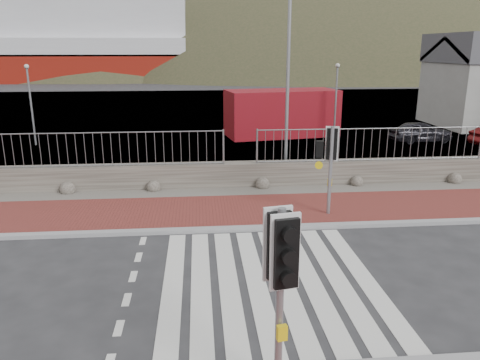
{
  "coord_description": "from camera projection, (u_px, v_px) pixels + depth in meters",
  "views": [
    {
      "loc": [
        -1.47,
        -9.1,
        4.91
      ],
      "look_at": [
        -0.38,
        3.0,
        1.47
      ],
      "focal_mm": 35.0,
      "sensor_mm": 36.0,
      "label": 1
    }
  ],
  "objects": [
    {
      "name": "hills_backdrop",
      "position": [
        238.0,
        182.0,
        101.28
      ],
      "size": [
        254.0,
        90.0,
        100.0
      ],
      "color": "#313520",
      "rests_on": "ground"
    },
    {
      "name": "railing",
      "position": [
        240.0,
        138.0,
        16.54
      ],
      "size": [
        18.07,
        0.07,
        1.22
      ],
      "color": "gray",
      "rests_on": "stone_wall"
    },
    {
      "name": "car_a",
      "position": [
        421.0,
        132.0,
        25.15
      ],
      "size": [
        3.36,
        1.52,
        1.12
      ],
      "primitive_type": "imported",
      "rotation": [
        0.0,
        0.0,
        1.63
      ],
      "color": "black",
      "rests_on": "ground"
    },
    {
      "name": "shipping_container",
      "position": [
        282.0,
        113.0,
        26.83
      ],
      "size": [
        6.61,
        3.64,
        2.61
      ],
      "primitive_type": "cube",
      "rotation": [
        0.0,
        0.0,
        0.17
      ],
      "color": "maroon",
      "rests_on": "ground"
    },
    {
      "name": "traffic_signal_far",
      "position": [
        330.0,
        152.0,
        13.64
      ],
      "size": [
        0.67,
        0.37,
        2.73
      ],
      "rotation": [
        0.0,
        0.0,
        2.86
      ],
      "color": "gray",
      "rests_on": "ground"
    },
    {
      "name": "zebra_crossing",
      "position": [
        270.0,
        281.0,
        10.18
      ],
      "size": [
        4.62,
        5.6,
        0.01
      ],
      "color": "silver",
      "rests_on": "ground"
    },
    {
      "name": "ferry",
      "position": [
        45.0,
        45.0,
        71.66
      ],
      "size": [
        50.0,
        16.0,
        20.0
      ],
      "color": "maroon",
      "rests_on": "ground"
    },
    {
      "name": "kerb_far",
      "position": [
        254.0,
        228.0,
        13.04
      ],
      "size": [
        40.0,
        0.25,
        0.12
      ],
      "primitive_type": "cube",
      "color": "gray",
      "rests_on": "ground"
    },
    {
      "name": "stone_wall",
      "position": [
        240.0,
        175.0,
        17.06
      ],
      "size": [
        40.0,
        0.6,
        0.9
      ],
      "primitive_type": "cube",
      "color": "#4A443D",
      "rests_on": "ground"
    },
    {
      "name": "traffic_signal_near",
      "position": [
        281.0,
        264.0,
        6.36
      ],
      "size": [
        0.45,
        0.32,
        2.88
      ],
      "rotation": [
        0.0,
        0.0,
        0.18
      ],
      "color": "gray",
      "rests_on": "ground"
    },
    {
      "name": "quay",
      "position": [
        217.0,
        112.0,
        36.92
      ],
      "size": [
        120.0,
        40.0,
        0.5
      ],
      "primitive_type": "cube",
      "color": "#4C4C4F",
      "rests_on": "ground"
    },
    {
      "name": "streetlight",
      "position": [
        291.0,
        72.0,
        17.0
      ],
      "size": [
        1.53,
        0.25,
        7.23
      ],
      "rotation": [
        0.0,
        0.0,
        -0.06
      ],
      "color": "gray",
      "rests_on": "ground"
    },
    {
      "name": "sidewalk_far",
      "position": [
        248.0,
        211.0,
        14.48
      ],
      "size": [
        40.0,
        3.0,
        0.08
      ],
      "primitive_type": "cube",
      "color": "maroon",
      "rests_on": "ground"
    },
    {
      "name": "gravel_strip",
      "position": [
        242.0,
        192.0,
        16.4
      ],
      "size": [
        40.0,
        1.5,
        0.06
      ],
      "primitive_type": "cube",
      "color": "#59544C",
      "rests_on": "ground"
    },
    {
      "name": "ground",
      "position": [
        270.0,
        282.0,
        10.18
      ],
      "size": [
        220.0,
        220.0,
        0.0
      ],
      "primitive_type": "plane",
      "color": "#28282B",
      "rests_on": "ground"
    },
    {
      "name": "water",
      "position": [
        207.0,
        82.0,
        70.46
      ],
      "size": [
        220.0,
        50.0,
        0.05
      ],
      "primitive_type": "cube",
      "color": "#3F4C54",
      "rests_on": "ground"
    }
  ]
}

